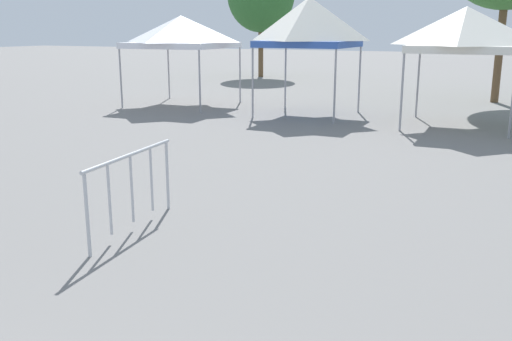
{
  "coord_description": "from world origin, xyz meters",
  "views": [
    {
      "loc": [
        2.69,
        0.04,
        2.68
      ],
      "look_at": [
        0.27,
        4.99,
        1.3
      ],
      "focal_mm": 39.98,
      "sensor_mm": 36.0,
      "label": 1
    }
  ],
  "objects_px": {
    "canopy_tent_far_right": "(181,32)",
    "canopy_tent_right_of_center": "(309,22)",
    "crowd_barrier_mid_lot": "(131,177)",
    "canopy_tent_left_of_center": "(465,30)"
  },
  "relations": [
    {
      "from": "canopy_tent_left_of_center",
      "to": "crowd_barrier_mid_lot",
      "type": "xyz_separation_m",
      "value": [
        -2.87,
        -10.83,
        -1.9
      ]
    },
    {
      "from": "canopy_tent_left_of_center",
      "to": "crowd_barrier_mid_lot",
      "type": "height_order",
      "value": "canopy_tent_left_of_center"
    },
    {
      "from": "canopy_tent_far_right",
      "to": "canopy_tent_right_of_center",
      "type": "distance_m",
      "value": 4.89
    },
    {
      "from": "canopy_tent_right_of_center",
      "to": "crowd_barrier_mid_lot",
      "type": "relative_size",
      "value": 1.73
    },
    {
      "from": "canopy_tent_far_right",
      "to": "canopy_tent_left_of_center",
      "type": "relative_size",
      "value": 1.04
    },
    {
      "from": "canopy_tent_left_of_center",
      "to": "canopy_tent_far_right",
      "type": "bearing_deg",
      "value": 176.77
    },
    {
      "from": "canopy_tent_far_right",
      "to": "canopy_tent_left_of_center",
      "type": "distance_m",
      "value": 9.49
    },
    {
      "from": "canopy_tent_far_right",
      "to": "canopy_tent_right_of_center",
      "type": "height_order",
      "value": "canopy_tent_right_of_center"
    },
    {
      "from": "canopy_tent_right_of_center",
      "to": "crowd_barrier_mid_lot",
      "type": "xyz_separation_m",
      "value": [
        1.73,
        -11.07,
        -2.11
      ]
    },
    {
      "from": "crowd_barrier_mid_lot",
      "to": "canopy_tent_left_of_center",
      "type": "bearing_deg",
      "value": 75.16
    }
  ]
}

